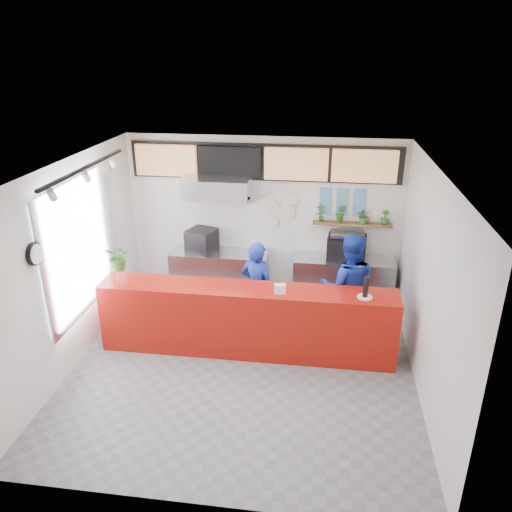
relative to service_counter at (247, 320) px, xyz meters
The scene contains 46 objects.
floor 0.68m from the service_counter, 90.00° to the right, with size 5.00×5.00×0.00m, color slate.
ceiling 2.48m from the service_counter, 90.00° to the right, with size 5.00×5.00×0.00m, color silver.
wall_back 2.30m from the service_counter, 90.00° to the left, with size 5.00×5.00×0.00m, color white.
wall_left 2.70m from the service_counter, behind, with size 5.00×5.00×0.00m, color white.
wall_right 2.70m from the service_counter, ahead, with size 5.00×5.00×0.00m, color white.
service_counter is the anchor object (origin of this frame).
cream_band 2.93m from the service_counter, 90.00° to the left, with size 5.00×0.02×0.80m, color beige.
prep_bench 1.97m from the service_counter, 113.96° to the left, with size 1.80×0.60×0.90m, color #B2B5BA.
panini_oven 2.19m from the service_counter, 121.89° to the left, with size 0.47×0.47×0.43m, color black.
extraction_hood 2.50m from the service_counter, 114.57° to the left, with size 1.20×0.70×0.35m, color #B2B5BA.
hood_lip 2.38m from the service_counter, 114.57° to the left, with size 1.20×0.70×0.08m, color #B2B5BA.
right_bench 2.35m from the service_counter, 50.19° to the left, with size 1.80×0.60×0.90m, color #B2B5BA.
espresso_machine 2.42m from the service_counter, 49.77° to the left, with size 0.67×0.48×0.43m, color black.
espresso_tray 2.50m from the service_counter, 49.77° to the left, with size 0.59×0.41×0.05m, color #BABDC2.
herb_shelf 2.73m from the service_counter, 51.34° to the left, with size 1.40×0.18×0.04m, color brown.
menu_board_far_left 3.31m from the service_counter, 131.47° to the left, with size 1.10×0.10×0.55m, color tan.
menu_board_mid_left 2.88m from the service_counter, 106.59° to the left, with size 1.10×0.10×0.55m, color black.
menu_board_mid_right 2.87m from the service_counter, 73.94° to the left, with size 1.10×0.10×0.55m, color tan.
menu_board_far_right 3.30m from the service_counter, 48.86° to the left, with size 1.10×0.10×0.55m, color tan.
soffit 2.87m from the service_counter, 90.00° to the left, with size 4.80×0.04×0.65m, color black.
window_pane 2.73m from the service_counter, behind, with size 0.04×2.20×1.90m, color silver.
window_frame 2.71m from the service_counter, behind, with size 0.03×2.30×2.00m, color #B2B5BA.
wall_clock_rim 3.16m from the service_counter, 152.15° to the right, with size 0.30×0.30×0.05m, color black.
wall_clock_face 3.14m from the service_counter, 151.85° to the right, with size 0.26×0.26×0.02m, color white.
track_rail 3.21m from the service_counter, 169.22° to the right, with size 0.05×2.40×0.04m, color black.
dec_plate_a 2.40m from the service_counter, 85.86° to the left, with size 0.24×0.24×0.03m, color silver.
dec_plate_b 2.39m from the service_counter, 77.74° to the left, with size 0.24×0.24×0.03m, color silver.
dec_plate_c 2.26m from the service_counter, 85.86° to the left, with size 0.24×0.24×0.03m, color silver.
dec_plate_d 2.52m from the service_counter, 76.42° to the left, with size 0.24×0.24×0.03m, color silver.
photo_frame_a 2.76m from the service_counter, 62.13° to the left, with size 0.20×0.02×0.25m, color #598CBF.
photo_frame_b 2.90m from the service_counter, 56.06° to the left, with size 0.20×0.02×0.25m, color #598CBF.
photo_frame_c 3.05m from the service_counter, 50.74° to the left, with size 0.20×0.02×0.25m, color #598CBF.
photo_frame_d 2.64m from the service_counter, 62.13° to the left, with size 0.20×0.02×0.25m, color #598CBF.
photo_frame_e 2.78m from the service_counter, 56.06° to the left, with size 0.20×0.02×0.25m, color #598CBF.
photo_frame_f 2.94m from the service_counter, 50.74° to the left, with size 0.20×0.02×0.25m, color #598CBF.
staff_center 0.63m from the service_counter, 81.50° to the left, with size 0.59×0.39×1.62m, color navy.
staff_right 1.67m from the service_counter, 21.06° to the left, with size 0.89×0.69×1.83m, color navy.
herb_a 2.52m from the service_counter, 62.60° to the left, with size 0.17×0.11×0.32m, color #366A25.
herb_b 2.69m from the service_counter, 55.21° to the left, with size 0.19×0.15×0.34m, color #366A25.
herb_c 2.91m from the service_counter, 48.02° to the left, with size 0.26×0.23×0.29m, color #366A25.
herb_d 3.14m from the service_counter, 42.77° to the left, with size 0.14×0.13×0.26m, color #366A25.
glass_vase 2.03m from the service_counter, behind, with size 0.17×0.17×0.20m, color white.
basil_vase 2.15m from the service_counter, behind, with size 0.37×0.32×0.41m, color #366A25.
napkin_holder 0.81m from the service_counter, 10.83° to the right, with size 0.16×0.10×0.14m, color white.
white_plate 1.82m from the service_counter, ahead, with size 0.22×0.22×0.02m, color white.
pepper_mill 1.87m from the service_counter, ahead, with size 0.08×0.08×0.31m, color black.
Camera 1 is at (1.05, -6.19, 4.43)m, focal length 35.00 mm.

